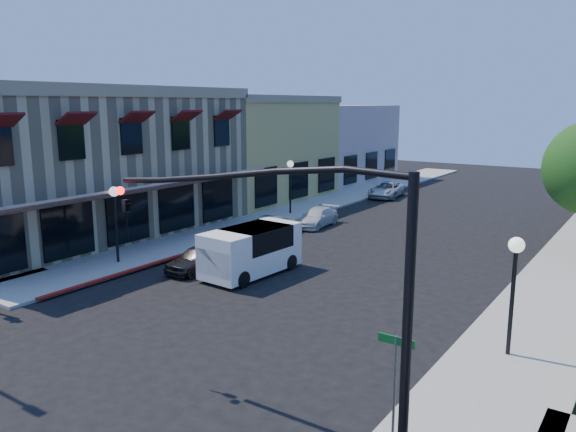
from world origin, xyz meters
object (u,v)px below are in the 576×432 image
Objects in this scene: parked_car_a at (198,258)px; parked_car_c at (316,217)px; lamppost_left_far at (290,173)px; lamppost_right_near at (515,266)px; lamppost_left_near at (115,205)px; parked_car_b at (269,229)px; parked_car_d at (387,190)px; signal_mast_arm at (311,257)px; white_van at (250,248)px; street_name_sign at (395,372)px.

parked_car_c is at bearing 92.14° from parked_car_a.
lamppost_left_far is 22.02m from lamppost_right_near.
lamppost_left_near is 8.50m from parked_car_b.
parked_car_a is 22.70m from parked_car_d.
lamppost_left_far is at bearing 90.00° from lamppost_left_near.
lamppost_left_near and lamppost_right_near have the same top height.
parked_car_b is (2.84, -6.29, -2.14)m from lamppost_left_far.
signal_mast_arm is 1.71× the size of white_van.
parked_car_c is (3.23, -2.00, -2.20)m from lamppost_left_far.
white_van is (-10.05, 7.97, -0.53)m from street_name_sign.
parked_car_c is at bearing 105.42° from white_van.
parked_car_b is at bearing -65.67° from lamppost_left_far.
street_name_sign is at bearing -72.71° from parked_car_d.
lamppost_left_far reaches higher than white_van.
parked_car_d is at bearing 93.17° from parked_car_a.
lamppost_left_near reaches higher than parked_car_c.
parked_car_a is (3.70, -12.65, -2.17)m from lamppost_left_far.
signal_mast_arm is 13.70m from parked_car_a.
signal_mast_arm reaches higher than lamppost_left_near.
street_name_sign is 5.98m from lamppost_right_near.
parked_car_d is at bearing 99.48° from white_van.
white_van reaches higher than parked_car_c.
parked_car_a is 0.76× the size of parked_car_d.
lamppost_left_far is at bearing 128.94° from street_name_sign.
parked_car_a is at bearing 143.62° from signal_mast_arm.
signal_mast_arm is 7.15m from lamppost_right_near.
lamppost_left_near reaches higher than parked_car_d.
lamppost_left_far is at bearing 144.27° from parked_car_c.
signal_mast_arm is 3.20× the size of street_name_sign.
parked_car_b is (-3.11, 5.55, -0.58)m from white_van.
signal_mast_arm is at bearing -75.83° from parked_car_d.
parked_car_b is at bearing 97.32° from parked_car_a.
lamppost_left_near reaches higher than street_name_sign.
parked_car_c is (3.23, 12.00, -2.20)m from lamppost_left_near.
lamppost_left_near is 0.99× the size of parked_car_b.
signal_mast_arm reaches higher than white_van.
parked_car_c is (0.39, 4.29, -0.06)m from parked_car_b.
parked_car_d is (-1.40, 22.65, 0.04)m from parked_car_a.
street_name_sign is at bearing 23.20° from signal_mast_arm.
lamppost_left_near is 4.50m from parked_car_a.
parked_car_b is 0.97× the size of parked_car_c.
lamppost_left_far is 0.97× the size of parked_car_c.
parked_car_b is at bearing 129.00° from signal_mast_arm.
lamppost_right_near is at bearing 0.00° from lamppost_left_near.
parked_car_b is at bearing 134.24° from street_name_sign.
parked_car_b is at bearing 69.78° from lamppost_left_near.
lamppost_left_near is 14.00m from lamppost_left_far.
lamppost_right_near reaches higher than parked_car_b.
lamppost_right_near is 0.76× the size of white_van.
parked_car_d is at bearing 90.45° from parked_car_c.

